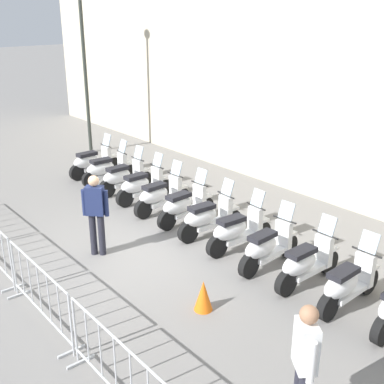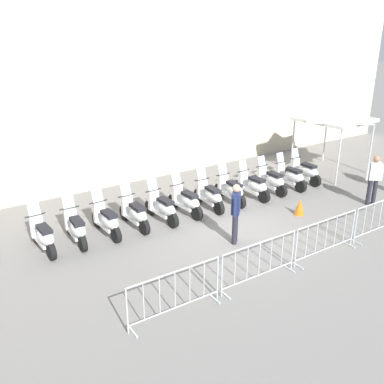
{
  "view_description": "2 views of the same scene",
  "coord_description": "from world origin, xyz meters",
  "px_view_note": "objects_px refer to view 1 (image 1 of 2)",
  "views": [
    {
      "loc": [
        7.5,
        -5.52,
        4.8
      ],
      "look_at": [
        0.32,
        1.52,
        1.05
      ],
      "focal_mm": 45.8,
      "sensor_mm": 36.0,
      "label": 1
    },
    {
      "loc": [
        -8.16,
        -8.42,
        5.78
      ],
      "look_at": [
        -0.57,
        1.21,
        1.04
      ],
      "focal_mm": 41.06,
      "sensor_mm": 36.0,
      "label": 2
    }
  ],
  "objects_px": {
    "motorcycle_7": "(237,231)",
    "barrier_segment_3": "(116,371)",
    "street_lamp": "(84,49)",
    "officer_near_row_end": "(305,361)",
    "motorcycle_8": "(267,247)",
    "motorcycle_9": "(306,263)",
    "motorcycle_2": "(123,177)",
    "officer_mid_plaza": "(96,211)",
    "motorcycle_0": "(92,162)",
    "motorcycle_10": "(347,284)",
    "motorcycle_3": "(142,186)",
    "motorcycle_6": "(208,218)",
    "traffic_cone": "(203,296)",
    "motorcycle_1": "(107,169)",
    "barrier_segment_2": "(40,294)",
    "motorcycle_4": "(160,196)",
    "motorcycle_5": "(184,206)"
  },
  "relations": [
    {
      "from": "motorcycle_7",
      "to": "barrier_segment_3",
      "type": "distance_m",
      "value": 4.74
    },
    {
      "from": "street_lamp",
      "to": "officer_near_row_end",
      "type": "distance_m",
      "value": 13.57
    },
    {
      "from": "motorcycle_8",
      "to": "officer_near_row_end",
      "type": "bearing_deg",
      "value": -46.83
    },
    {
      "from": "motorcycle_9",
      "to": "officer_near_row_end",
      "type": "bearing_deg",
      "value": -57.73
    },
    {
      "from": "motorcycle_2",
      "to": "officer_mid_plaza",
      "type": "bearing_deg",
      "value": -45.11
    },
    {
      "from": "motorcycle_0",
      "to": "motorcycle_10",
      "type": "distance_m",
      "value": 9.03
    },
    {
      "from": "officer_mid_plaza",
      "to": "barrier_segment_3",
      "type": "bearing_deg",
      "value": -31.03
    },
    {
      "from": "motorcycle_2",
      "to": "officer_mid_plaza",
      "type": "xyz_separation_m",
      "value": [
        2.59,
        -2.6,
        0.53
      ]
    },
    {
      "from": "motorcycle_3",
      "to": "street_lamp",
      "type": "xyz_separation_m",
      "value": [
        -5.09,
        1.76,
        3.1
      ]
    },
    {
      "from": "motorcycle_8",
      "to": "officer_near_row_end",
      "type": "relative_size",
      "value": 1.0
    },
    {
      "from": "motorcycle_6",
      "to": "barrier_segment_3",
      "type": "bearing_deg",
      "value": -59.09
    },
    {
      "from": "motorcycle_6",
      "to": "traffic_cone",
      "type": "distance_m",
      "value": 2.9
    },
    {
      "from": "motorcycle_0",
      "to": "motorcycle_9",
      "type": "xyz_separation_m",
      "value": [
        8.09,
        -0.76,
        0.0
      ]
    },
    {
      "from": "motorcycle_1",
      "to": "motorcycle_8",
      "type": "relative_size",
      "value": 1.0
    },
    {
      "from": "motorcycle_1",
      "to": "motorcycle_9",
      "type": "bearing_deg",
      "value": -5.3
    },
    {
      "from": "barrier_segment_3",
      "to": "officer_mid_plaza",
      "type": "height_order",
      "value": "officer_mid_plaza"
    },
    {
      "from": "motorcycle_2",
      "to": "officer_mid_plaza",
      "type": "relative_size",
      "value": 1.0
    },
    {
      "from": "barrier_segment_2",
      "to": "motorcycle_3",
      "type": "bearing_deg",
      "value": 123.87
    },
    {
      "from": "motorcycle_10",
      "to": "motorcycle_1",
      "type": "bearing_deg",
      "value": 174.42
    },
    {
      "from": "motorcycle_1",
      "to": "motorcycle_9",
      "type": "distance_m",
      "value": 7.23
    },
    {
      "from": "officer_near_row_end",
      "to": "motorcycle_2",
      "type": "bearing_deg",
      "value": 156.99
    },
    {
      "from": "motorcycle_2",
      "to": "motorcycle_1",
      "type": "bearing_deg",
      "value": 174.04
    },
    {
      "from": "motorcycle_7",
      "to": "motorcycle_10",
      "type": "bearing_deg",
      "value": -6.19
    },
    {
      "from": "barrier_segment_3",
      "to": "street_lamp",
      "type": "xyz_separation_m",
      "value": [
        -10.44,
        6.49,
        3.03
      ]
    },
    {
      "from": "motorcycle_0",
      "to": "motorcycle_4",
      "type": "bearing_deg",
      "value": -6.32
    },
    {
      "from": "motorcycle_4",
      "to": "motorcycle_6",
      "type": "xyz_separation_m",
      "value": [
        1.79,
        -0.15,
        0.0
      ]
    },
    {
      "from": "motorcycle_1",
      "to": "motorcycle_4",
      "type": "relative_size",
      "value": 1.0
    },
    {
      "from": "motorcycle_2",
      "to": "officer_near_row_end",
      "type": "distance_m",
      "value": 8.82
    },
    {
      "from": "motorcycle_5",
      "to": "street_lamp",
      "type": "height_order",
      "value": "street_lamp"
    },
    {
      "from": "motorcycle_7",
      "to": "street_lamp",
      "type": "relative_size",
      "value": 0.29
    },
    {
      "from": "officer_near_row_end",
      "to": "traffic_cone",
      "type": "height_order",
      "value": "officer_near_row_end"
    },
    {
      "from": "motorcycle_3",
      "to": "barrier_segment_3",
      "type": "relative_size",
      "value": 0.78
    },
    {
      "from": "motorcycle_8",
      "to": "motorcycle_10",
      "type": "distance_m",
      "value": 1.8
    },
    {
      "from": "motorcycle_0",
      "to": "motorcycle_3",
      "type": "xyz_separation_m",
      "value": [
        2.7,
        -0.26,
        0.0
      ]
    },
    {
      "from": "motorcycle_3",
      "to": "traffic_cone",
      "type": "xyz_separation_m",
      "value": [
        4.64,
        -2.42,
        -0.18
      ]
    },
    {
      "from": "motorcycle_7",
      "to": "traffic_cone",
      "type": "xyz_separation_m",
      "value": [
        1.05,
        -2.08,
        -0.18
      ]
    },
    {
      "from": "officer_near_row_end",
      "to": "motorcycle_8",
      "type": "bearing_deg",
      "value": 133.17
    },
    {
      "from": "barrier_segment_2",
      "to": "motorcycle_5",
      "type": "bearing_deg",
      "value": 105.91
    },
    {
      "from": "motorcycle_4",
      "to": "barrier_segment_2",
      "type": "bearing_deg",
      "value": -63.98
    },
    {
      "from": "motorcycle_4",
      "to": "motorcycle_6",
      "type": "distance_m",
      "value": 1.8
    },
    {
      "from": "motorcycle_10",
      "to": "officer_mid_plaza",
      "type": "xyz_separation_m",
      "value": [
        -4.6,
        -1.9,
        0.53
      ]
    },
    {
      "from": "motorcycle_10",
      "to": "motorcycle_5",
      "type": "bearing_deg",
      "value": 174.2
    },
    {
      "from": "motorcycle_8",
      "to": "motorcycle_0",
      "type": "bearing_deg",
      "value": 174.1
    },
    {
      "from": "motorcycle_3",
      "to": "motorcycle_5",
      "type": "bearing_deg",
      "value": -5.38
    },
    {
      "from": "motorcycle_4",
      "to": "barrier_segment_2",
      "type": "relative_size",
      "value": 0.78
    },
    {
      "from": "barrier_segment_2",
      "to": "street_lamp",
      "type": "xyz_separation_m",
      "value": [
        -8.13,
        6.3,
        3.03
      ]
    },
    {
      "from": "motorcycle_9",
      "to": "motorcycle_10",
      "type": "xyz_separation_m",
      "value": [
        0.9,
        -0.12,
        0.0
      ]
    },
    {
      "from": "motorcycle_6",
      "to": "barrier_segment_3",
      "type": "relative_size",
      "value": 0.78
    },
    {
      "from": "motorcycle_1",
      "to": "motorcycle_3",
      "type": "height_order",
      "value": "same"
    },
    {
      "from": "motorcycle_10",
      "to": "barrier_segment_2",
      "type": "bearing_deg",
      "value": -129.67
    }
  ]
}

